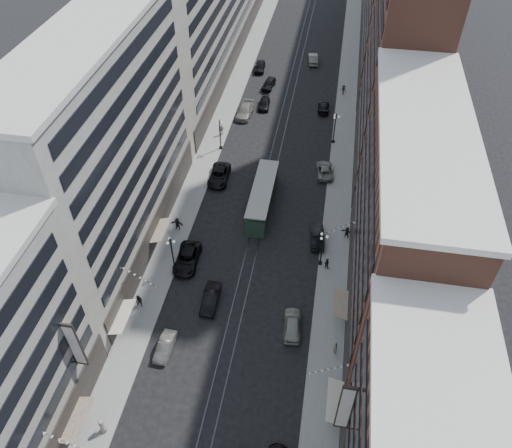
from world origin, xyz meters
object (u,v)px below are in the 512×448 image
Objects in this scene: car_13 at (269,84)px; pedestrian_9 at (343,90)px; lamppost_sw_far at (172,253)px; lamppost_sw_mid at (220,133)px; car_7 at (219,175)px; pedestrian_2 at (139,301)px; pedestrian_extra_0 at (347,232)px; car_5 at (211,298)px; pedestrian_1 at (102,426)px; pedestrian_6 at (222,130)px; pedestrian_5 at (177,224)px; pedestrian_8 at (332,170)px; car_2 at (187,259)px; car_extra_1 at (245,111)px; car_4 at (292,325)px; car_11 at (325,170)px; car_extra_0 at (264,104)px; lamppost_se_far at (322,248)px; car_9 at (260,67)px; streetcar at (262,198)px; car_1 at (165,346)px; pedestrian_4 at (335,348)px; car_12 at (323,107)px; car_10 at (317,236)px; car_8 at (245,113)px; car_14 at (313,59)px; lamppost_se_mid at (335,127)px; pedestrian_7 at (327,263)px.

car_13 is 2.61× the size of pedestrian_9.
lamppost_sw_far is 1.00× the size of lamppost_sw_mid.
pedestrian_2 is at bearing -100.51° from car_7.
pedestrian_extra_0 is (21.57, 9.49, -2.07)m from lamppost_sw_far.
pedestrian_9 reaches higher than car_5.
pedestrian_extra_0 is (22.42, 31.06, -0.06)m from pedestrian_1.
pedestrian_extra_0 is (22.29, -21.56, -0.09)m from pedestrian_6.
pedestrian_8 is (20.35, 16.09, -0.14)m from pedestrian_5.
car_2 is 1.00× the size of car_extra_1.
pedestrian_1 reaches higher than car_4.
car_11 is (16.02, 4.18, -0.12)m from car_7.
car_4 is at bearing -80.13° from car_extra_0.
lamppost_se_far is 2.84× the size of pedestrian_6.
car_7 is 1.26× the size of car_9.
pedestrian_5 is at bearing -151.41° from pedestrian_extra_0.
lamppost_se_far is 13.55m from streetcar.
car_1 is at bearing -86.84° from car_extra_1.
lamppost_se_far is at bearing -97.23° from pedestrian_extra_0.
pedestrian_5 is (-17.65, 13.67, 0.28)m from car_4.
lamppost_sw_far is at bearing -87.55° from car_13.
car_12 is (-5.01, 51.18, -0.33)m from pedestrian_4.
pedestrian_9 is (19.34, 48.58, -2.01)m from lamppost_sw_far.
pedestrian_4 is at bearing -78.58° from lamppost_se_far.
lamppost_sw_far reaches higher than pedestrian_8.
car_4 is (14.65, -7.82, -0.01)m from car_2.
lamppost_sw_far is 2.96× the size of pedestrian_9.
pedestrian_extra_0 is at bearing -169.37° from car_10.
streetcar is 25.32m from car_extra_1.
lamppost_se_far is at bearing -75.45° from car_9.
car_9 reaches higher than car_8.
lamppost_se_far is 13.34m from pedestrian_4.
car_extra_1 is (3.64, 30.98, -0.23)m from pedestrian_5.
car_7 is 3.18× the size of pedestrian_5.
car_14 is at bearing 66.44° from car_extra_0.
car_extra_0 is at bearing -143.56° from pedestrian_6.
car_9 is (4.22, 62.32, -0.26)m from pedestrian_2.
lamppost_se_far is at bearing -43.40° from car_7.
lamppost_sw_far is at bearing -167.74° from lamppost_se_far.
car_7 is (-14.42, 25.54, 0.02)m from car_4.
lamppost_se_far reaches higher than pedestrian_extra_0.
car_7 is at bearing 87.10° from car_2.
pedestrian_1 is at bearing 73.09° from car_12.
lamppost_se_mid reaches higher than car_14.
car_11 reaches higher than car_12.
car_13 is 11.23m from car_extra_1.
pedestrian_8 is at bearing 92.26° from car_14.
pedestrian_4 reaches higher than pedestrian_8.
car_1 is 62.65m from pedestrian_9.
pedestrian_7 is (17.88, 2.16, 0.10)m from car_2.
lamppost_sw_far is 2.83× the size of pedestrian_5.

